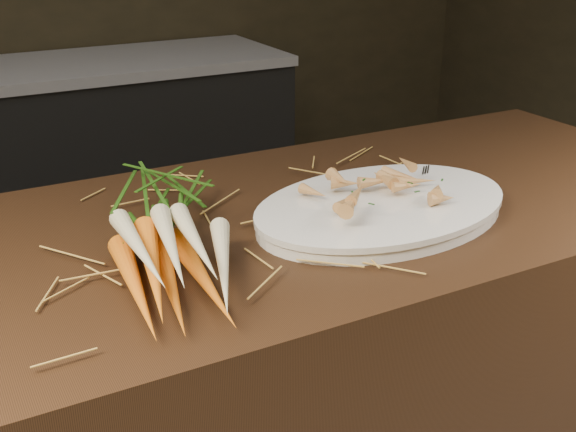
{
  "coord_description": "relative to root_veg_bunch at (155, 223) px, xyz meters",
  "views": [
    {
      "loc": [
        -0.23,
        -0.72,
        1.39
      ],
      "look_at": [
        0.25,
        0.17,
        0.96
      ],
      "focal_mm": 45.0,
      "sensor_mm": 36.0,
      "label": 1
    }
  ],
  "objects": [
    {
      "name": "back_counter",
      "position": [
        0.23,
        1.91,
        -0.53
      ],
      "size": [
        1.82,
        0.62,
        0.84
      ],
      "color": "black",
      "rests_on": "ground"
    },
    {
      "name": "straw_bedding",
      "position": [
        -0.07,
        0.03,
        -0.04
      ],
      "size": [
        1.4,
        0.6,
        0.02
      ],
      "primitive_type": null,
      "color": "#B07C34",
      "rests_on": "main_counter"
    },
    {
      "name": "root_veg_bunch",
      "position": [
        0.0,
        0.0,
        0.0
      ],
      "size": [
        0.24,
        0.54,
        0.1
      ],
      "rotation": [
        0.0,
        0.0,
        -0.19
      ],
      "color": "orange",
      "rests_on": "main_counter"
    },
    {
      "name": "serving_platter",
      "position": [
        0.39,
        -0.06,
        -0.03
      ],
      "size": [
        0.51,
        0.37,
        0.03
      ],
      "primitive_type": null,
      "rotation": [
        0.0,
        0.0,
        0.11
      ],
      "color": "white",
      "rests_on": "main_counter"
    },
    {
      "name": "roasted_veg_heap",
      "position": [
        0.39,
        -0.06,
        0.01
      ],
      "size": [
        0.25,
        0.19,
        0.05
      ],
      "primitive_type": null,
      "rotation": [
        0.0,
        0.0,
        0.11
      ],
      "color": "#BA7A3A",
      "rests_on": "serving_platter"
    },
    {
      "name": "serving_fork",
      "position": [
        0.56,
        -0.06,
        -0.02
      ],
      "size": [
        0.13,
        0.15,
        0.0
      ],
      "primitive_type": "cube",
      "rotation": [
        0.0,
        0.0,
        -0.72
      ],
      "color": "silver",
      "rests_on": "serving_platter"
    }
  ]
}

